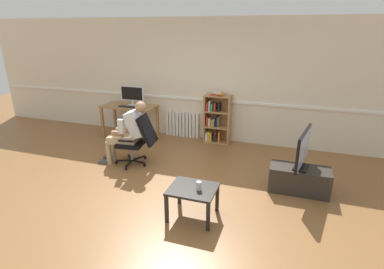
% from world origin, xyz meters
% --- Properties ---
extents(ground_plane, '(18.00, 18.00, 0.00)m').
position_xyz_m(ground_plane, '(0.00, 0.00, 0.00)').
color(ground_plane, brown).
extents(back_wall, '(12.00, 0.13, 2.70)m').
position_xyz_m(back_wall, '(0.00, 2.65, 1.35)').
color(back_wall, beige).
rests_on(back_wall, ground_plane).
extents(computer_desk, '(1.25, 0.62, 0.76)m').
position_xyz_m(computer_desk, '(-1.84, 2.15, 0.65)').
color(computer_desk, '#9E7547').
rests_on(computer_desk, ground_plane).
extents(imac_monitor, '(0.58, 0.14, 0.44)m').
position_xyz_m(imac_monitor, '(-1.79, 2.23, 1.01)').
color(imac_monitor, silver).
rests_on(imac_monitor, computer_desk).
extents(keyboard, '(0.41, 0.12, 0.02)m').
position_xyz_m(keyboard, '(-1.81, 2.01, 0.77)').
color(keyboard, black).
rests_on(keyboard, computer_desk).
extents(computer_mouse, '(0.06, 0.10, 0.03)m').
position_xyz_m(computer_mouse, '(-1.55, 2.03, 0.77)').
color(computer_mouse, white).
rests_on(computer_mouse, computer_desk).
extents(bookshelf, '(0.58, 0.29, 1.16)m').
position_xyz_m(bookshelf, '(0.18, 2.44, 0.53)').
color(bookshelf, '#AD7F4C').
rests_on(bookshelf, ground_plane).
extents(radiator, '(0.82, 0.08, 0.59)m').
position_xyz_m(radiator, '(-0.67, 2.54, 0.30)').
color(radiator, white).
rests_on(radiator, ground_plane).
extents(office_chair, '(0.80, 0.63, 0.97)m').
position_xyz_m(office_chair, '(-0.89, 0.80, 0.52)').
color(office_chair, black).
rests_on(office_chair, ground_plane).
extents(person_seated, '(0.98, 0.43, 1.23)m').
position_xyz_m(person_seated, '(-1.08, 0.77, 0.65)').
color(person_seated, tan).
rests_on(person_seated, ground_plane).
extents(tv_stand, '(0.92, 0.42, 0.41)m').
position_xyz_m(tv_stand, '(1.99, 0.70, 0.20)').
color(tv_stand, '#2D2823').
rests_on(tv_stand, ground_plane).
extents(tv_screen, '(0.26, 0.89, 0.61)m').
position_xyz_m(tv_screen, '(1.99, 0.70, 0.73)').
color(tv_screen, black).
rests_on(tv_screen, tv_stand).
extents(coffee_table, '(0.63, 0.53, 0.44)m').
position_xyz_m(coffee_table, '(0.61, -0.49, 0.38)').
color(coffee_table, black).
rests_on(coffee_table, ground_plane).
extents(drinking_glass, '(0.07, 0.07, 0.12)m').
position_xyz_m(drinking_glass, '(0.71, -0.51, 0.50)').
color(drinking_glass, silver).
rests_on(drinking_glass, coffee_table).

